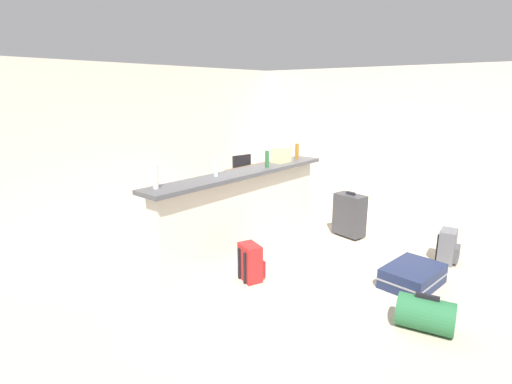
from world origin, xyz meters
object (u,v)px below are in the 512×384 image
bottle_green (267,159)px  dining_table (262,173)px  grocery_bag (281,155)px  backpack_grey (448,247)px  duffel_bag_green (426,314)px  bottle_white (155,177)px  dining_chair_near_partition (289,186)px  suitcase_flat_navy (413,276)px  backpack_red (251,263)px  dining_chair_far_side (239,176)px  suitcase_upright_charcoal (349,215)px  bottle_clear (216,167)px  bottle_amber (297,151)px

bottle_green → dining_table: 1.80m
grocery_bag → backpack_grey: (0.54, -2.19, -0.99)m
backpack_grey → duffel_bag_green: 1.68m
bottle_white → duffel_bag_green: bearing=-68.4°
dining_chair_near_partition → suitcase_flat_navy: (-1.19, -2.55, -0.41)m
suitcase_flat_navy → backpack_red: size_ratio=2.04×
dining_chair_far_side → backpack_grey: 3.84m
dining_chair_near_partition → dining_chair_far_side: 1.16m
dining_table → bottle_green: bearing=-138.3°
backpack_red → grocery_bag: bearing=24.7°
grocery_bag → dining_chair_near_partition: grocery_bag is taller
dining_table → suitcase_upright_charcoal: bearing=-98.4°
dining_chair_near_partition → suitcase_upright_charcoal: 1.32m
dining_chair_far_side → duffel_bag_green: bearing=-115.7°
backpack_grey → backpack_red: 2.47m
bottle_clear → bottle_green: (0.85, -0.10, 0.00)m
grocery_bag → suitcase_flat_navy: size_ratio=0.30×
grocery_bag → dining_table: 1.47m
suitcase_flat_navy → duffel_bag_green: (-0.77, -0.39, 0.04)m
grocery_bag → backpack_red: (-1.39, -0.64, -0.99)m
dining_table → backpack_grey: (-0.32, -3.24, -0.44)m
bottle_clear → suitcase_flat_navy: bottle_clear is taller
bottle_white → bottle_amber: size_ratio=1.13×
bottle_amber → duffel_bag_green: size_ratio=0.43×
bottle_white → dining_chair_far_side: (2.96, 1.59, -0.70)m
backpack_red → dining_chair_far_side: bearing=45.3°
bottle_clear → duffel_bag_green: size_ratio=0.42×
grocery_bag → duffel_bag_green: bearing=-114.3°
dining_table → backpack_red: dining_table is taller
grocery_bag → bottle_clear: bearing=179.4°
bottle_green → dining_chair_near_partition: bottle_green is taller
bottle_clear → grocery_bag: bottle_clear is taller
bottle_green → grocery_bag: 0.43m
suitcase_flat_navy → duffel_bag_green: size_ratio=1.60×
bottle_amber → suitcase_flat_navy: bottle_amber is taller
dining_chair_near_partition → duffel_bag_green: size_ratio=1.74×
dining_table → suitcase_flat_navy: size_ratio=1.29×
dining_table → suitcase_upright_charcoal: size_ratio=1.64×
duffel_bag_green → backpack_red: 1.85m
dining_chair_near_partition → backpack_grey: 2.69m
dining_table → backpack_grey: 3.29m
bottle_white → bottle_green: (1.69, -0.12, -0.02)m
grocery_bag → dining_chair_far_side: grocery_bag is taller
dining_chair_near_partition → backpack_red: 2.52m
bottle_white → bottle_green: bearing=-4.2°
backpack_grey → bottle_clear: bearing=129.4°
backpack_grey → bottle_amber: bearing=93.9°
bottle_amber → dining_chair_far_side: 1.82m
dining_table → grocery_bag: bearing=-129.1°
duffel_bag_green → backpack_red: (-0.28, 1.83, 0.05)m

